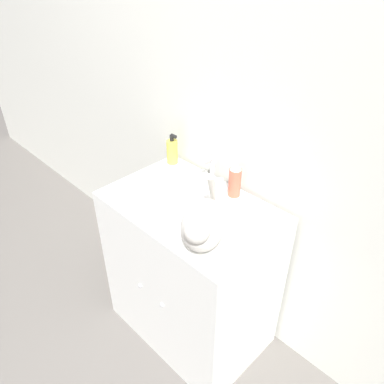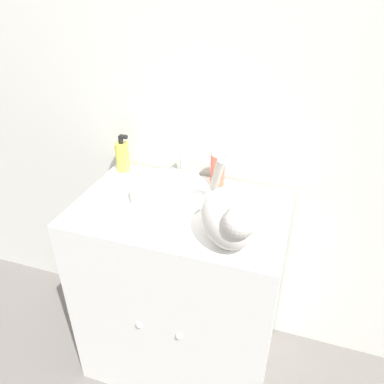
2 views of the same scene
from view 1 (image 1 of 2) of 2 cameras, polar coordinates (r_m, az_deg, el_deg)
name	(u,v)px [view 1 (image 1 of 2)]	position (r m, az deg, el deg)	size (l,w,h in m)	color
ground_plane	(157,353)	(2.10, -5.42, -23.23)	(8.00, 8.00, 0.00)	slate
wall_back	(241,89)	(1.59, 7.45, 15.26)	(6.00, 0.05, 2.50)	silver
vanity_cabinet	(190,272)	(1.87, -0.23, -12.09)	(0.76, 0.51, 0.82)	white
sink_basin	(188,190)	(1.65, -0.59, 0.26)	(0.28, 0.28, 0.05)	white
faucet	(211,171)	(1.72, 2.97, 3.15)	(0.13, 0.08, 0.14)	silver
cat	(203,225)	(1.35, 1.66, -4.99)	(0.25, 0.32, 0.24)	silver
soap_bottle	(172,151)	(1.87, -3.04, 6.25)	(0.06, 0.06, 0.16)	#EADB4C
spray_bottle	(235,180)	(1.63, 6.56, 1.90)	(0.05, 0.05, 0.17)	#EF6047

